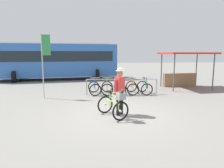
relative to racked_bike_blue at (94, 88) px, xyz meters
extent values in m
plane|color=slate|center=(0.77, -3.88, -0.37)|extent=(80.00, 80.00, 0.00)
cylinder|color=#99999E|center=(-0.43, -0.16, 0.06)|extent=(0.06, 0.06, 0.85)
cylinder|color=#99999E|center=(3.42, -0.35, 0.06)|extent=(0.06, 0.06, 0.85)
cylinder|color=#99999E|center=(1.49, -0.26, 0.48)|extent=(3.85, 0.25, 0.05)
torus|color=black|center=(-0.03, 0.51, -0.04)|extent=(0.66, 0.13, 0.66)
cylinder|color=#B7B7BC|center=(-0.03, 0.51, -0.04)|extent=(0.08, 0.07, 0.08)
torus|color=black|center=(0.03, -0.51, -0.04)|extent=(0.66, 0.13, 0.66)
cylinder|color=#B7B7BC|center=(0.03, -0.51, -0.04)|extent=(0.08, 0.07, 0.08)
cube|color=#2D56B7|center=(0.00, 0.00, 0.19)|extent=(0.09, 0.92, 0.04)
cube|color=#2D56B7|center=(0.00, -0.05, 0.41)|extent=(0.07, 0.61, 0.04)
cylinder|color=#2D56B7|center=(-0.01, 0.18, 0.24)|extent=(0.03, 0.03, 0.55)
cube|color=black|center=(-0.01, 0.18, 0.51)|extent=(0.13, 0.25, 0.06)
cylinder|color=#2D56B7|center=(0.02, -0.39, 0.28)|extent=(0.03, 0.03, 0.63)
cylinder|color=#B7B7BC|center=(0.02, -0.39, 0.59)|extent=(0.52, 0.06, 0.03)
torus|color=black|center=(0.74, 0.47, -0.04)|extent=(0.66, 0.13, 0.66)
cylinder|color=#B7B7BC|center=(0.74, 0.47, -0.04)|extent=(0.09, 0.07, 0.08)
torus|color=black|center=(0.65, -0.54, -0.04)|extent=(0.66, 0.13, 0.66)
cylinder|color=#B7B7BC|center=(0.65, -0.54, -0.04)|extent=(0.09, 0.07, 0.08)
cube|color=#9ED14C|center=(0.70, -0.03, 0.19)|extent=(0.12, 0.92, 0.04)
cube|color=#9ED14C|center=(0.69, -0.08, 0.41)|extent=(0.09, 0.61, 0.04)
cylinder|color=#9ED14C|center=(0.72, 0.15, 0.24)|extent=(0.03, 0.03, 0.55)
cube|color=black|center=(0.72, 0.15, 0.51)|extent=(0.14, 0.25, 0.06)
cylinder|color=#9ED14C|center=(0.66, -0.42, 0.28)|extent=(0.03, 0.03, 0.63)
cylinder|color=#B7B7BC|center=(0.66, -0.42, 0.59)|extent=(0.52, 0.07, 0.03)
torus|color=black|center=(1.45, 0.44, -0.04)|extent=(0.67, 0.16, 0.66)
cylinder|color=#B7B7BC|center=(1.45, 0.44, -0.04)|extent=(0.09, 0.07, 0.08)
torus|color=black|center=(1.35, -0.58, -0.04)|extent=(0.67, 0.16, 0.66)
cylinder|color=#B7B7BC|center=(1.35, -0.58, -0.04)|extent=(0.09, 0.07, 0.08)
cube|color=yellow|center=(1.40, -0.07, 0.19)|extent=(0.13, 0.92, 0.04)
cube|color=yellow|center=(1.39, -0.12, 0.41)|extent=(0.10, 0.61, 0.04)
cylinder|color=yellow|center=(1.42, 0.11, 0.24)|extent=(0.03, 0.03, 0.55)
cube|color=black|center=(1.42, 0.11, 0.51)|extent=(0.14, 0.25, 0.06)
cylinder|color=yellow|center=(1.36, -0.46, 0.28)|extent=(0.03, 0.03, 0.63)
cylinder|color=#B7B7BC|center=(1.36, -0.46, 0.59)|extent=(0.52, 0.08, 0.03)
torus|color=black|center=(2.15, 0.40, -0.04)|extent=(0.67, 0.17, 0.66)
cylinder|color=#B7B7BC|center=(2.15, 0.40, -0.04)|extent=(0.09, 0.07, 0.08)
torus|color=black|center=(2.04, -0.61, -0.04)|extent=(0.67, 0.17, 0.66)
cylinder|color=#B7B7BC|center=(2.04, -0.61, -0.04)|extent=(0.09, 0.07, 0.08)
cube|color=orange|center=(2.10, -0.11, 0.19)|extent=(0.14, 0.92, 0.04)
cube|color=orange|center=(2.09, -0.16, 0.41)|extent=(0.10, 0.61, 0.04)
cylinder|color=orange|center=(2.12, 0.08, 0.24)|extent=(0.03, 0.03, 0.55)
cube|color=black|center=(2.12, 0.08, 0.51)|extent=(0.15, 0.25, 0.06)
cylinder|color=orange|center=(2.05, -0.49, 0.28)|extent=(0.03, 0.03, 0.63)
cylinder|color=#B7B7BC|center=(2.05, -0.49, 0.59)|extent=(0.52, 0.08, 0.03)
torus|color=black|center=(2.81, 0.37, -0.04)|extent=(0.66, 0.08, 0.66)
cylinder|color=#B7B7BC|center=(2.81, 0.37, -0.04)|extent=(0.08, 0.06, 0.08)
torus|color=black|center=(2.79, -0.65, -0.04)|extent=(0.66, 0.08, 0.66)
cylinder|color=#B7B7BC|center=(2.79, -0.65, -0.04)|extent=(0.08, 0.06, 0.08)
cube|color=teal|center=(2.80, -0.14, 0.19)|extent=(0.06, 0.92, 0.04)
cube|color=teal|center=(2.80, -0.19, 0.41)|extent=(0.05, 0.61, 0.04)
cylinder|color=teal|center=(2.80, 0.04, 0.24)|extent=(0.03, 0.03, 0.55)
cube|color=black|center=(2.80, 0.04, 0.51)|extent=(0.12, 0.24, 0.06)
cylinder|color=teal|center=(2.79, -0.53, 0.28)|extent=(0.03, 0.03, 0.63)
cylinder|color=#B7B7BC|center=(2.79, -0.53, 0.59)|extent=(0.52, 0.04, 0.03)
torus|color=black|center=(0.31, -3.63, -0.04)|extent=(0.62, 0.34, 0.66)
cylinder|color=#B7B7BC|center=(0.31, -3.63, -0.04)|extent=(0.10, 0.09, 0.08)
torus|color=black|center=(0.76, -4.55, -0.04)|extent=(0.62, 0.34, 0.66)
cylinder|color=#B7B7BC|center=(0.76, -4.55, -0.04)|extent=(0.10, 0.09, 0.08)
cube|color=#9ED14C|center=(0.54, -4.09, 0.19)|extent=(0.43, 0.84, 0.04)
cube|color=#9ED14C|center=(0.56, -4.14, 0.41)|extent=(0.30, 0.57, 0.04)
cylinder|color=#9ED14C|center=(0.46, -3.93, 0.24)|extent=(0.03, 0.03, 0.55)
cube|color=black|center=(0.46, -3.93, 0.51)|extent=(0.21, 0.27, 0.06)
cylinder|color=#9ED14C|center=(0.71, -4.44, 0.28)|extent=(0.03, 0.03, 0.63)
cylinder|color=#B7B7BC|center=(0.71, -4.44, 0.59)|extent=(0.48, 0.25, 0.03)
cube|color=gray|center=(0.77, -4.57, 0.47)|extent=(0.32, 0.29, 0.22)
ellipsoid|color=#4C3828|center=(0.77, -4.57, 0.57)|extent=(0.23, 0.22, 0.16)
sphere|color=#4C3828|center=(0.80, -4.64, 0.67)|extent=(0.11, 0.11, 0.11)
cylinder|color=black|center=(0.76, -3.95, 0.04)|extent=(0.14, 0.14, 0.82)
cylinder|color=black|center=(0.90, -3.83, 0.04)|extent=(0.14, 0.14, 0.82)
cube|color=red|center=(0.83, -3.89, 0.74)|extent=(0.39, 0.38, 0.58)
cylinder|color=red|center=(0.65, -4.02, 0.69)|extent=(0.09, 0.09, 0.55)
cylinder|color=red|center=(0.98, -3.73, 0.69)|extent=(0.09, 0.09, 0.55)
sphere|color=#9E7051|center=(0.83, -3.89, 1.16)|extent=(0.22, 0.22, 0.22)
cylinder|color=beige|center=(0.83, -3.89, 1.26)|extent=(0.32, 0.32, 0.02)
cylinder|color=beige|center=(0.83, -3.89, 1.31)|extent=(0.20, 0.20, 0.09)
cube|color=#3366B7|center=(-2.99, 6.88, 1.28)|extent=(10.24, 3.76, 2.70)
cube|color=#19232D|center=(-2.99, 6.88, 1.63)|extent=(9.45, 3.67, 0.84)
cube|color=silver|center=(-2.99, 6.88, 2.67)|extent=(9.21, 3.38, 0.08)
cylinder|color=black|center=(-6.05, 5.22, 0.08)|extent=(0.36, 0.92, 0.90)
cylinder|color=black|center=(-6.37, 7.70, 0.08)|extent=(0.36, 0.92, 0.90)
cylinder|color=black|center=(0.39, 6.05, 0.08)|extent=(0.36, 0.92, 0.90)
cylinder|color=black|center=(0.07, 8.53, 0.08)|extent=(0.36, 0.92, 0.90)
cylinder|color=#4C4C51|center=(4.57, 2.13, 0.73)|extent=(0.07, 0.07, 2.20)
cylinder|color=#4C4C51|center=(7.17, 2.31, 0.73)|extent=(0.07, 0.07, 2.20)
cylinder|color=#4C4C51|center=(4.70, 0.34, 0.73)|extent=(0.07, 0.07, 2.20)
cylinder|color=#4C4C51|center=(7.29, 0.52, 0.73)|extent=(0.07, 0.07, 2.20)
cube|color=red|center=(5.93, 1.32, 1.88)|extent=(3.25, 2.51, 0.10)
cube|color=olive|center=(5.88, 2.07, 0.08)|extent=(2.36, 0.46, 0.90)
cylinder|color=#B2B2B7|center=(-2.56, -0.70, 1.23)|extent=(0.05, 0.05, 3.20)
cube|color=#338C4C|center=(-2.34, -0.70, 2.28)|extent=(0.40, 0.03, 1.00)
camera|label=1|loc=(-0.25, -11.02, 1.88)|focal=32.36mm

